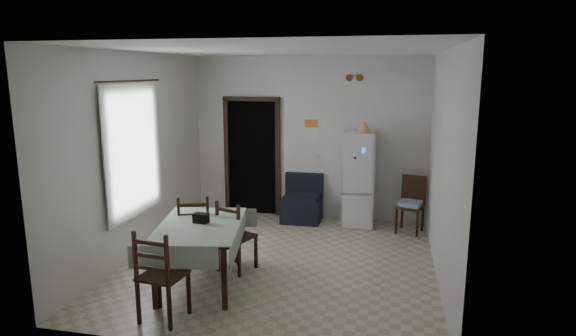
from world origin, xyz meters
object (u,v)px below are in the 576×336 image
(dining_table, at_px, (201,255))
(dining_chair_far_left, at_px, (195,230))
(dining_chair_near_head, at_px, (163,274))
(dining_chair_far_right, at_px, (237,235))
(corner_chair, at_px, (410,205))
(fridge, at_px, (358,179))
(navy_seat, at_px, (302,199))

(dining_table, distance_m, dining_chair_far_left, 0.63)
(dining_table, distance_m, dining_chair_near_head, 0.91)
(dining_table, bearing_deg, dining_chair_far_right, 49.18)
(dining_chair_near_head, bearing_deg, dining_chair_far_left, -72.95)
(corner_chair, distance_m, dining_chair_far_left, 3.57)
(dining_table, bearing_deg, dining_chair_far_left, 108.48)
(dining_table, bearing_deg, fridge, 47.30)
(corner_chair, bearing_deg, fridge, -177.96)
(dining_chair_far_right, bearing_deg, corner_chair, -117.36)
(corner_chair, relative_size, dining_chair_near_head, 0.90)
(corner_chair, xyz_separation_m, dining_chair_near_head, (-2.66, -3.50, 0.05))
(dining_chair_far_right, bearing_deg, fridge, -101.31)
(dining_table, height_order, dining_chair_far_left, dining_chair_far_left)
(dining_table, bearing_deg, navy_seat, 64.05)
(dining_table, xyz_separation_m, dining_chair_far_right, (0.30, 0.53, 0.09))
(fridge, height_order, dining_chair_near_head, fridge)
(dining_table, relative_size, dining_chair_near_head, 1.45)
(fridge, height_order, dining_table, fridge)
(fridge, distance_m, dining_table, 3.34)
(navy_seat, relative_size, corner_chair, 0.88)
(navy_seat, distance_m, corner_chair, 1.88)
(dining_table, xyz_separation_m, dining_chair_near_head, (-0.05, -0.90, 0.13))
(navy_seat, relative_size, dining_chair_near_head, 0.80)
(fridge, bearing_deg, dining_chair_near_head, -119.48)
(navy_seat, bearing_deg, dining_table, -105.31)
(dining_chair_far_right, height_order, dining_chair_near_head, dining_chair_near_head)
(corner_chair, xyz_separation_m, dining_table, (-2.61, -2.60, -0.07))
(dining_chair_far_left, relative_size, dining_chair_near_head, 0.99)
(corner_chair, distance_m, dining_chair_near_head, 4.40)
(fridge, height_order, dining_chair_far_right, fridge)
(fridge, height_order, navy_seat, fridge)
(dining_chair_far_left, height_order, dining_chair_far_right, dining_chair_far_left)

